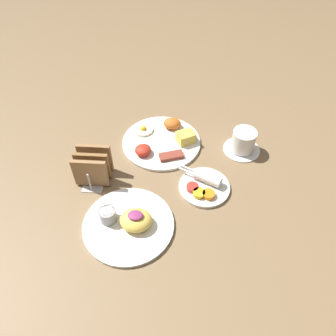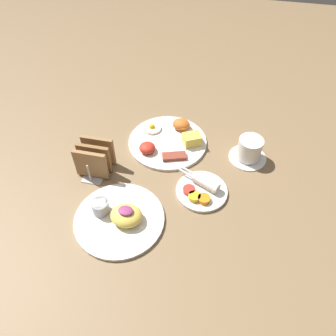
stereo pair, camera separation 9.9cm
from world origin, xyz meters
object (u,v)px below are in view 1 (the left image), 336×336
at_px(coffee_cup, 243,142).
at_px(plate_foreground, 128,222).
at_px(toast_rack, 93,166).
at_px(plate_breakfast, 163,140).
at_px(plate_condiments, 204,186).

bearing_deg(coffee_cup, plate_foreground, -136.39).
bearing_deg(plate_foreground, toast_rack, 127.31).
xyz_separation_m(plate_breakfast, plate_condiments, (0.14, -0.19, 0.00)).
xyz_separation_m(plate_foreground, toast_rack, (-0.13, 0.17, 0.03)).
xyz_separation_m(toast_rack, coffee_cup, (0.46, 0.15, -0.01)).
relative_size(plate_condiments, plate_foreground, 0.62).
relative_size(plate_condiments, coffee_cup, 1.28).
distance_m(plate_breakfast, coffee_cup, 0.26).
bearing_deg(plate_condiments, toast_rack, 176.20).
relative_size(plate_foreground, coffee_cup, 2.05).
xyz_separation_m(plate_breakfast, plate_foreground, (-0.07, -0.33, 0.00)).
height_order(toast_rack, coffee_cup, toast_rack).
bearing_deg(toast_rack, plate_foreground, -52.69).
bearing_deg(plate_foreground, coffee_cup, 43.61).
relative_size(plate_breakfast, coffee_cup, 2.18).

